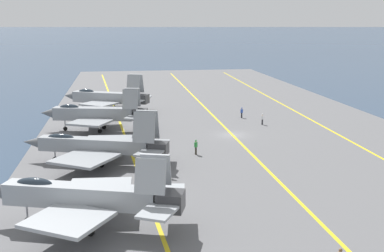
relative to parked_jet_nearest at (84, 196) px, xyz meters
name	(u,v)px	position (x,y,z in m)	size (l,w,h in m)	color
ground_plane	(232,138)	(28.75, -18.67, -3.09)	(2000.00, 2000.00, 0.00)	#2D425B
carrier_deck	(232,136)	(28.75, -18.67, -2.89)	(177.21, 54.52, 0.40)	slate
deck_stripe_foul_line	(332,131)	(28.75, -33.67, -2.69)	(159.49, 0.36, 0.01)	yellow
deck_stripe_centerline	(232,135)	(28.75, -18.67, -2.69)	(159.49, 0.36, 0.01)	yellow
deck_stripe_edge_line	(126,139)	(28.75, -3.68, -2.69)	(159.49, 0.36, 0.01)	yellow
parked_jet_nearest	(84,196)	(0.00, 0.00, 0.00)	(12.24, 16.42, 6.18)	#9EA3A8
parked_jet_second	(98,145)	(17.31, -0.39, -0.49)	(13.81, 17.12, 6.34)	gray
parked_jet_third	(96,114)	(34.07, 0.53, -0.09)	(11.89, 15.80, 6.34)	gray
parked_jet_fourth	(107,97)	(50.45, -0.77, -0.31)	(12.22, 16.21, 6.65)	#93999E
crew_white_vest	(262,119)	(34.65, -24.86, -1.74)	(0.46, 0.40, 1.74)	#232328
crew_blue_vest	(242,112)	(40.31, -23.02, -1.73)	(0.45, 0.45, 1.75)	#232328
crew_green_vest	(196,146)	(19.54, -11.93, -1.68)	(0.46, 0.43, 1.84)	#383328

